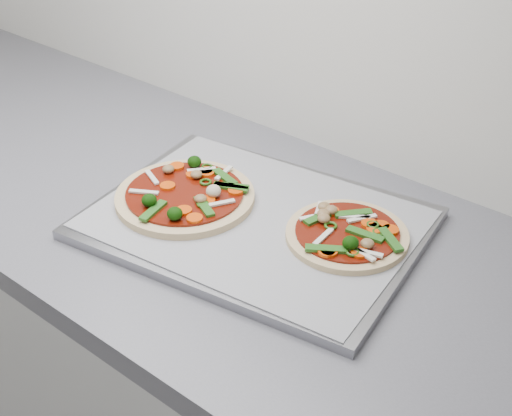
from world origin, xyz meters
The scene contains 4 objects.
baking_tray centered at (-0.67, 1.32, 0.91)m, with size 0.50×0.37×0.02m, color gray.
parchment centered at (-0.67, 1.32, 0.92)m, with size 0.48×0.35×0.00m, color #949498.
pizza_left centered at (-0.79, 1.29, 0.93)m, with size 0.27×0.27×0.04m.
pizza_right centered at (-0.54, 1.36, 0.93)m, with size 0.19×0.19×0.03m.
Camera 1 is at (-0.10, 0.61, 1.54)m, focal length 50.00 mm.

